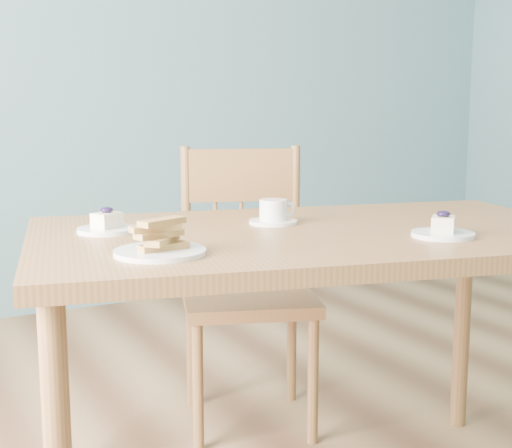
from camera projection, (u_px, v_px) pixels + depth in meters
name	position (u px, v px, depth m)	size (l,w,h in m)	color
room	(470.00, 6.00, 1.74)	(5.01, 5.01, 2.71)	#A1754B
dining_table	(316.00, 259.00, 1.88)	(1.62, 1.15, 0.79)	brown
dining_chair	(247.00, 284.00, 2.48)	(0.56, 0.55, 0.97)	brown
cheesecake_plate_near	(443.00, 230.00, 1.76)	(0.16, 0.16, 0.07)	silver
cheesecake_plate_far	(107.00, 226.00, 1.83)	(0.15, 0.15, 0.07)	silver
coffee_cup	(274.00, 213.00, 1.96)	(0.13, 0.13, 0.07)	silver
biscotti_plate	(160.00, 243.00, 1.55)	(0.20, 0.20, 0.08)	silver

